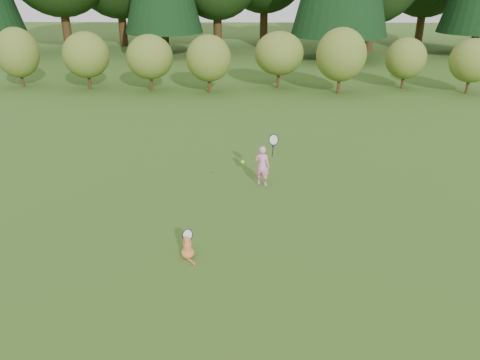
# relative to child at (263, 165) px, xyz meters

# --- Properties ---
(ground) EXTENTS (100.00, 100.00, 0.00)m
(ground) POSITION_rel_child_xyz_m (-0.73, -2.14, -0.54)
(ground) COLOR #345818
(ground) RESTS_ON ground
(shrub_row) EXTENTS (28.00, 3.00, 2.80)m
(shrub_row) POSITION_rel_child_xyz_m (-0.73, 10.86, 0.86)
(shrub_row) COLOR #576920
(shrub_row) RESTS_ON ground
(child) EXTENTS (0.61, 0.41, 1.53)m
(child) POSITION_rel_child_xyz_m (0.00, 0.00, 0.00)
(child) COLOR pink
(child) RESTS_ON ground
(cat) EXTENTS (0.35, 0.57, 0.58)m
(cat) POSITION_rel_child_xyz_m (-1.46, -3.35, -0.32)
(cat) COLOR #BF5F24
(cat) RESTS_ON ground
(tennis_ball) EXTENTS (0.08, 0.08, 0.08)m
(tennis_ball) POSITION_rel_child_xyz_m (-0.47, -1.31, 0.58)
(tennis_ball) COLOR #A7DB19
(tennis_ball) RESTS_ON ground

